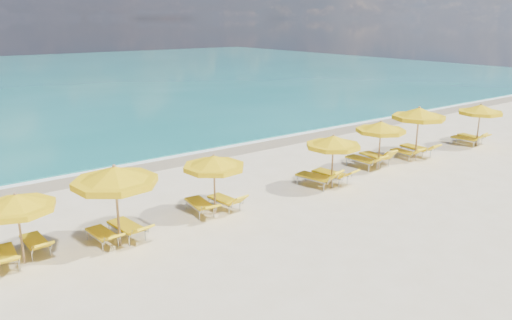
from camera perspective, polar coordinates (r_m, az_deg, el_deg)
ground_plane at (r=19.37m, az=2.70°, el=-4.38°), size 120.00×120.00×0.00m
ocean at (r=63.35m, az=-26.68°, el=8.12°), size 120.00×80.00×0.30m
wet_sand_band at (r=25.21m, az=-8.15°, el=0.29°), size 120.00×2.60×0.01m
foam_line at (r=25.89m, az=-9.02°, el=0.67°), size 120.00×1.20×0.03m
whitecap_near at (r=32.13m, az=-26.18°, el=2.18°), size 14.00×0.36×0.05m
whitecap_far at (r=43.24m, az=-9.73°, el=6.72°), size 18.00×0.30×0.05m
umbrella_1 at (r=15.21m, az=-25.71°, el=-4.47°), size 2.16×2.16×2.13m
umbrella_2 at (r=15.28m, az=-15.83°, el=-1.85°), size 3.13×3.13×2.59m
umbrella_3 at (r=17.30m, az=-4.83°, el=-0.34°), size 2.70×2.70×2.21m
umbrella_4 at (r=20.23m, az=8.81°, el=2.02°), size 2.74×2.74×2.25m
umbrella_5 at (r=23.34m, az=14.08°, el=3.62°), size 2.51×2.51×2.28m
umbrella_6 at (r=25.62m, az=18.12°, el=5.02°), size 2.58×2.58×2.61m
umbrella_7 at (r=29.40m, az=24.27°, el=5.25°), size 2.68×2.68×2.34m
lounger_1_left at (r=15.88m, az=-26.70°, el=-10.06°), size 0.68×1.79×0.69m
lounger_1_right at (r=16.35m, az=-23.87°, el=-8.97°), size 0.62×1.77×0.69m
lounger_2_left at (r=16.21m, az=-17.09°, el=-8.51°), size 0.68×1.75×0.66m
lounger_2_right at (r=16.41m, az=-14.45°, el=-7.89°), size 0.85×1.99×0.76m
lounger_3_left at (r=17.89m, az=-6.40°, el=-5.46°), size 0.84×1.95×0.71m
lounger_3_right at (r=18.26m, az=-3.56°, el=-4.97°), size 0.75×1.77×0.77m
lounger_4_left at (r=20.72m, az=6.83°, el=-2.39°), size 1.04×2.09×0.93m
lounger_4_right at (r=21.29m, az=8.60°, el=-1.98°), size 0.95×2.10×0.82m
lounger_5_left at (r=23.67m, az=12.08°, el=-0.32°), size 0.73×2.03×0.85m
lounger_5_right at (r=24.37m, az=13.47°, el=0.07°), size 0.93×2.02×0.95m
lounger_6_left at (r=25.77m, az=16.58°, el=0.59°), size 0.67×1.73×0.73m
lounger_6_right at (r=26.47m, az=17.87°, el=0.98°), size 0.76×2.08×0.85m
lounger_7_left at (r=29.64m, az=22.83°, el=1.99°), size 0.81×1.86×0.86m
lounger_7_right at (r=30.40m, az=23.34°, el=2.23°), size 0.78×1.85×0.70m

